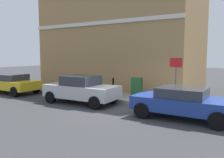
{
  "coord_description": "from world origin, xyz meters",
  "views": [
    {
      "loc": [
        -9.57,
        -5.33,
        2.56
      ],
      "look_at": [
        1.44,
        1.53,
        1.2
      ],
      "focal_mm": 36.8,
      "sensor_mm": 36.0,
      "label": 1
    }
  ],
  "objects": [
    {
      "name": "corner_building",
      "position": [
        6.73,
        3.76,
        3.89
      ],
      "size": [
        7.16,
        11.52,
        7.77
      ],
      "color": "#9E7A4C",
      "rests_on": "ground"
    },
    {
      "name": "car_silver",
      "position": [
        -0.2,
        2.43,
        0.75
      ],
      "size": [
        1.97,
        4.01,
        1.47
      ],
      "rotation": [
        0.0,
        0.0,
        1.6
      ],
      "color": "#B7B7BC",
      "rests_on": "ground"
    },
    {
      "name": "bollard_far_kerb",
      "position": [
        1.19,
        3.22,
        0.7
      ],
      "size": [
        0.14,
        0.14,
        1.04
      ],
      "color": "black",
      "rests_on": "sidewalk"
    },
    {
      "name": "ground",
      "position": [
        0.0,
        0.0,
        0.0
      ],
      "size": [
        80.0,
        80.0,
        0.0
      ],
      "primitive_type": "plane",
      "color": "#38383A"
    },
    {
      "name": "car_blue",
      "position": [
        -0.34,
        -2.94,
        0.68
      ],
      "size": [
        1.93,
        3.93,
        1.26
      ],
      "rotation": [
        0.0,
        0.0,
        1.57
      ],
      "color": "navy",
      "rests_on": "ground"
    },
    {
      "name": "bollard_near_cabinet",
      "position": [
        2.14,
        1.89,
        0.7
      ],
      "size": [
        0.14,
        0.14,
        1.04
      ],
      "color": "black",
      "rests_on": "sidewalk"
    },
    {
      "name": "sidewalk",
      "position": [
        2.07,
        6.0,
        0.07
      ],
      "size": [
        2.26,
        30.0,
        0.15
      ],
      "primitive_type": "cube",
      "color": "gray",
      "rests_on": "ground"
    },
    {
      "name": "street_sign",
      "position": [
        1.3,
        -2.15,
        1.66
      ],
      "size": [
        0.08,
        0.6,
        2.3
      ],
      "color": "#59595B",
      "rests_on": "sidewalk"
    },
    {
      "name": "car_yellow",
      "position": [
        -0.19,
        8.69,
        0.7
      ],
      "size": [
        1.93,
        4.46,
        1.29
      ],
      "rotation": [
        0.0,
        0.0,
        1.59
      ],
      "color": "gold",
      "rests_on": "ground"
    },
    {
      "name": "utility_cabinet",
      "position": [
        2.04,
        0.26,
        0.68
      ],
      "size": [
        0.46,
        0.61,
        1.15
      ],
      "color": "#1E4C28",
      "rests_on": "sidewalk"
    }
  ]
}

